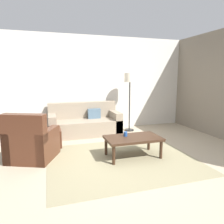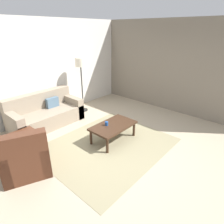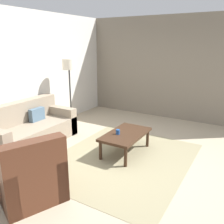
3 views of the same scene
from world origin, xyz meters
TOP-DOWN VIEW (x-y plane):
  - ground_plane at (0.00, 0.00)m, footprint 8.00×8.00m
  - rear_partition at (0.00, 2.60)m, footprint 6.00×0.12m
  - stone_feature_panel at (3.00, 0.00)m, footprint 0.12×5.20m
  - area_rug at (0.00, 0.00)m, footprint 2.81×2.33m
  - couch_main at (-0.36, 2.09)m, footprint 1.95×0.91m
  - armchair_leather at (-1.67, 0.50)m, footprint 1.05×1.05m
  - ottoman at (-1.35, 1.26)m, footprint 0.56×0.56m
  - coffee_table at (0.27, 0.08)m, footprint 1.10×0.64m
  - cup at (0.15, 0.18)m, footprint 0.08×0.08m
  - lamp_standing at (0.99, 2.03)m, footprint 0.32×0.32m

SIDE VIEW (x-z plane):
  - ground_plane at x=0.00m, z-range 0.00..0.00m
  - area_rug at x=0.00m, z-range 0.00..0.01m
  - ottoman at x=-1.35m, z-range 0.00..0.40m
  - couch_main at x=-0.36m, z-range -0.14..0.74m
  - armchair_leather at x=-1.67m, z-range -0.17..0.78m
  - coffee_table at x=0.27m, z-range 0.15..0.56m
  - cup at x=0.15m, z-range 0.41..0.50m
  - rear_partition at x=0.00m, z-range 0.00..2.80m
  - stone_feature_panel at x=3.00m, z-range 0.00..2.80m
  - lamp_standing at x=0.99m, z-range 0.55..2.26m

